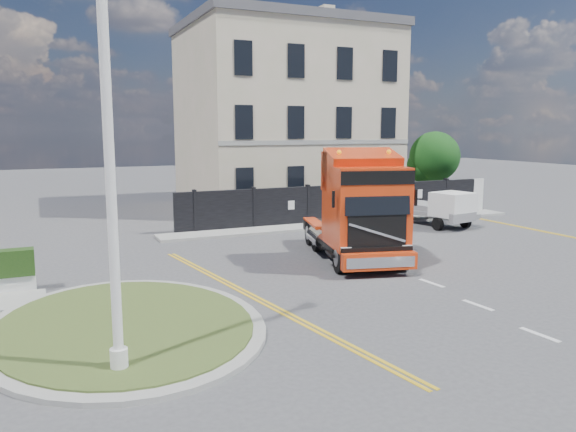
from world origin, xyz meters
name	(u,v)px	position (x,y,z in m)	size (l,w,h in m)	color
ground	(319,272)	(0.00, 0.00, 0.00)	(120.00, 120.00, 0.00)	#424244
traffic_island	(125,325)	(-7.00, -3.00, 0.08)	(6.80, 6.80, 0.17)	gray
hoarding_fence	(350,203)	(6.55, 9.00, 1.00)	(18.80, 0.25, 2.00)	black
georgian_building	(284,116)	(6.00, 16.50, 5.77)	(12.30, 10.30, 12.80)	beige
tree	(432,159)	(14.38, 12.10, 3.05)	(3.20, 3.20, 4.80)	#382619
pavement_far	(349,223)	(6.00, 8.10, 0.06)	(20.00, 1.60, 0.12)	gray
truck	(360,214)	(2.05, 0.69, 1.84)	(4.17, 7.26, 4.10)	black
flatbed_pickup	(445,208)	(9.97, 5.38, 0.99)	(2.51, 4.67, 1.83)	slate
lamppost_island	(108,141)	(-7.50, -5.72, 4.71)	(0.28, 0.56, 9.05)	silver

